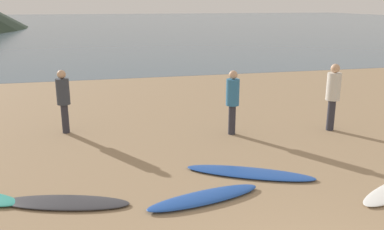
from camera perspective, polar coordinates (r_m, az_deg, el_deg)
name	(u,v)px	position (r m, az deg, el deg)	size (l,w,h in m)	color
ground_plane	(166,108)	(13.25, -3.63, 0.98)	(120.00, 120.00, 0.20)	#997C5B
ocean_water	(106,23)	(67.82, -11.92, 12.48)	(140.00, 100.00, 0.01)	#475B6B
surfboard_1	(66,202)	(7.18, -17.22, -11.59)	(2.13, 0.54, 0.07)	#333338
surfboard_2	(204,197)	(7.00, 1.74, -11.43)	(2.06, 0.48, 0.10)	#1E479E
surfboard_3	(250,173)	(8.03, 8.06, -8.00)	(2.48, 0.55, 0.07)	#1E479E
person_0	(233,97)	(10.11, 5.69, 2.49)	(0.33, 0.33, 1.62)	#2D2D38
person_1	(333,92)	(10.98, 19.10, 3.10)	(0.35, 0.35, 1.73)	#2D2D38
person_2	(63,96)	(10.66, -17.53, 2.50)	(0.33, 0.33, 1.61)	#2D2D38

